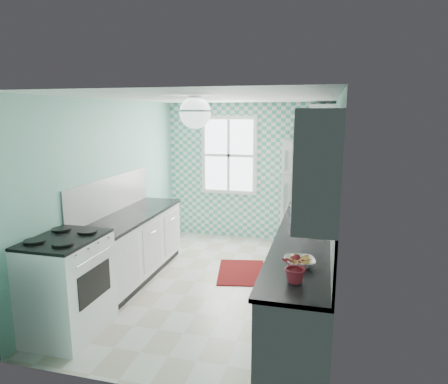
% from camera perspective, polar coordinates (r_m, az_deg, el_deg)
% --- Properties ---
extents(floor, '(3.00, 4.40, 0.02)m').
position_cam_1_polar(floor, '(5.65, -1.15, -13.11)').
color(floor, silver).
rests_on(floor, ground).
extents(ceiling, '(3.00, 4.40, 0.02)m').
position_cam_1_polar(ceiling, '(5.15, -1.27, 13.38)').
color(ceiling, white).
rests_on(ceiling, wall_back).
extents(wall_back, '(3.00, 0.02, 2.50)m').
position_cam_1_polar(wall_back, '(7.37, 3.43, 2.90)').
color(wall_back, '#7BBCAA').
rests_on(wall_back, floor).
extents(wall_front, '(3.00, 0.02, 2.50)m').
position_cam_1_polar(wall_front, '(3.26, -11.86, -8.17)').
color(wall_front, '#7BBCAA').
rests_on(wall_front, floor).
extents(wall_left, '(0.02, 4.40, 2.50)m').
position_cam_1_polar(wall_left, '(5.84, -15.63, 0.28)').
color(wall_left, '#7BBCAA').
rests_on(wall_left, floor).
extents(wall_right, '(0.02, 4.40, 2.50)m').
position_cam_1_polar(wall_right, '(5.07, 15.47, -1.34)').
color(wall_right, '#7BBCAA').
rests_on(wall_right, floor).
extents(accent_wall, '(3.00, 0.01, 2.50)m').
position_cam_1_polar(accent_wall, '(7.35, 3.40, 2.88)').
color(accent_wall, '#49AD94').
rests_on(accent_wall, wall_back).
extents(window, '(1.04, 0.05, 1.44)m').
position_cam_1_polar(window, '(7.36, 0.70, 5.26)').
color(window, white).
rests_on(window, wall_back).
extents(backsplash_right, '(0.02, 3.60, 0.51)m').
position_cam_1_polar(backsplash_right, '(4.69, 15.23, -3.02)').
color(backsplash_right, white).
rests_on(backsplash_right, wall_right).
extents(backsplash_left, '(0.02, 2.15, 0.51)m').
position_cam_1_polar(backsplash_left, '(5.77, -15.78, -0.40)').
color(backsplash_left, white).
rests_on(backsplash_left, wall_left).
extents(upper_cabinets_right, '(0.33, 3.20, 0.90)m').
position_cam_1_polar(upper_cabinets_right, '(4.37, 13.71, 5.43)').
color(upper_cabinets_right, white).
rests_on(upper_cabinets_right, wall_right).
extents(upper_cabinet_fridge, '(0.40, 0.74, 0.40)m').
position_cam_1_polar(upper_cabinet_fridge, '(6.78, 13.92, 10.35)').
color(upper_cabinet_fridge, white).
rests_on(upper_cabinet_fridge, wall_right).
extents(ceiling_light, '(0.34, 0.34, 0.35)m').
position_cam_1_polar(ceiling_light, '(4.38, -4.15, 11.28)').
color(ceiling_light, silver).
rests_on(ceiling_light, ceiling).
extents(base_cabinets_right, '(0.60, 3.60, 0.90)m').
position_cam_1_polar(base_cabinets_right, '(4.93, 11.36, -11.28)').
color(base_cabinets_right, white).
rests_on(base_cabinets_right, floor).
extents(countertop_right, '(0.63, 3.60, 0.04)m').
position_cam_1_polar(countertop_right, '(4.77, 11.40, -6.04)').
color(countertop_right, black).
rests_on(countertop_right, base_cabinets_right).
extents(base_cabinets_left, '(0.60, 2.15, 0.90)m').
position_cam_1_polar(base_cabinets_left, '(5.83, -12.92, -7.74)').
color(base_cabinets_left, white).
rests_on(base_cabinets_left, floor).
extents(countertop_left, '(0.63, 2.15, 0.04)m').
position_cam_1_polar(countertop_left, '(5.69, -12.99, -3.27)').
color(countertop_left, black).
rests_on(countertop_left, base_cabinets_left).
extents(fridge, '(0.81, 0.80, 1.87)m').
position_cam_1_polar(fridge, '(6.88, 11.81, -0.59)').
color(fridge, white).
rests_on(fridge, floor).
extents(stove, '(0.70, 0.87, 1.05)m').
position_cam_1_polar(stove, '(4.61, -21.64, -12.17)').
color(stove, white).
rests_on(stove, floor).
extents(sink, '(0.50, 0.42, 0.53)m').
position_cam_1_polar(sink, '(5.55, 12.08, -3.48)').
color(sink, silver).
rests_on(sink, countertop_right).
extents(rug, '(0.84, 1.07, 0.02)m').
position_cam_1_polar(rug, '(6.01, 2.51, -11.36)').
color(rug, maroon).
rests_on(rug, floor).
extents(dish_towel, '(0.02, 0.21, 0.31)m').
position_cam_1_polar(dish_towel, '(5.53, 8.50, -8.28)').
color(dish_towel, '#6FBBB2').
rests_on(dish_towel, base_cabinets_right).
extents(fruit_bowl, '(0.33, 0.33, 0.07)m').
position_cam_1_polar(fruit_bowl, '(3.78, 10.76, -9.80)').
color(fruit_bowl, white).
rests_on(fruit_bowl, countertop_right).
extents(potted_plant, '(0.27, 0.24, 0.28)m').
position_cam_1_polar(potted_plant, '(3.39, 10.38, -10.37)').
color(potted_plant, '#B60D27').
rests_on(potted_plant, countertop_right).
extents(soap_bottle, '(0.09, 0.09, 0.18)m').
position_cam_1_polar(soap_bottle, '(6.00, 12.77, -1.43)').
color(soap_bottle, '#ADC4D2').
rests_on(soap_bottle, countertop_right).
extents(microwave, '(0.50, 0.34, 0.27)m').
position_cam_1_polar(microwave, '(6.75, 12.18, 8.35)').
color(microwave, white).
rests_on(microwave, fridge).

